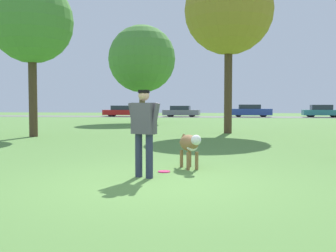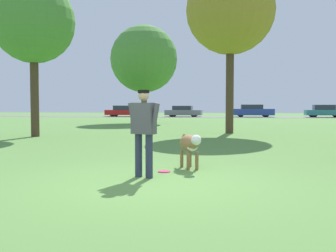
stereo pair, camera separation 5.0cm
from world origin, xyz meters
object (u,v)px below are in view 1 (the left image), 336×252
frisbee (164,172)px  parked_car_red (123,111)px  tree_far_left (142,59)px  dog (190,144)px  tree_near_left (32,22)px  parked_car_teal (322,111)px  parked_car_blue (250,111)px  parked_car_grey (181,111)px  person (144,126)px  tree_mid_center (229,10)px

frisbee → parked_car_red: bearing=106.4°
tree_far_left → dog: bearing=-74.9°
tree_near_left → tree_far_left: tree_far_left is taller
tree_far_left → parked_car_red: (-5.60, 15.24, -4.06)m
tree_near_left → parked_car_teal: tree_near_left is taller
parked_car_red → parked_car_blue: 14.30m
parked_car_grey → parked_car_blue: (7.64, 0.33, 0.07)m
frisbee → parked_car_blue: size_ratio=0.05×
tree_far_left → parked_car_teal: tree_far_left is taller
person → tree_far_left: tree_far_left is taller
person → parked_car_blue: 37.48m
parked_car_red → parked_car_blue: (14.28, 0.55, 0.06)m
dog → frisbee: (-0.45, -0.48, -0.50)m
person → parked_car_teal: 39.01m
frisbee → tree_mid_center: size_ratio=0.03×
tree_near_left → tree_mid_center: tree_mid_center is taller
frisbee → dog: bearing=46.6°
parked_car_grey → parked_car_blue: 7.65m
person → parked_car_grey: person is taller
tree_near_left → parked_car_blue: size_ratio=1.41×
tree_mid_center → parked_car_grey: (-5.22, 25.40, -5.02)m
person → tree_mid_center: bearing=106.0°
parked_car_teal → dog: bearing=-105.1°
dog → tree_near_left: (-7.18, 7.20, 4.17)m
parked_car_red → parked_car_teal: size_ratio=1.11×
parked_car_red → parked_car_teal: parked_car_teal is taller
parked_car_red → parked_car_grey: bearing=-0.3°
parked_car_red → parked_car_blue: bearing=0.1°
dog → parked_car_red: parked_car_red is taller
parked_car_red → tree_far_left: bearing=-72.0°
tree_far_left → parked_car_red: size_ratio=1.57×
tree_mid_center → parked_car_teal: size_ratio=1.87×
tree_far_left → parked_car_red: tree_far_left is taller
person → dog: bearing=80.3°
person → parked_car_blue: (3.89, 37.28, -0.25)m
dog → frisbee: bearing=-69.9°
tree_far_left → parked_car_teal: (16.24, 15.80, -4.01)m
parked_car_red → parked_car_blue: size_ratio=1.01×
tree_mid_center → parked_car_teal: (9.97, 25.75, -4.96)m
parked_car_red → frisbee: bearing=-75.7°
person → frisbee: (0.26, 0.62, -0.91)m
frisbee → parked_car_blue: (3.63, 36.66, 0.67)m
tree_far_left → parked_car_grey: tree_far_left is taller
frisbee → tree_near_left: bearing=131.2°
dog → parked_car_red: 37.32m
frisbee → tree_near_left: size_ratio=0.04×
frisbee → tree_mid_center: (1.21, 10.92, 5.62)m
tree_mid_center → parked_car_teal: bearing=68.8°
dog → tree_mid_center: (0.76, 10.44, 5.12)m
tree_near_left → parked_car_blue: bearing=70.3°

